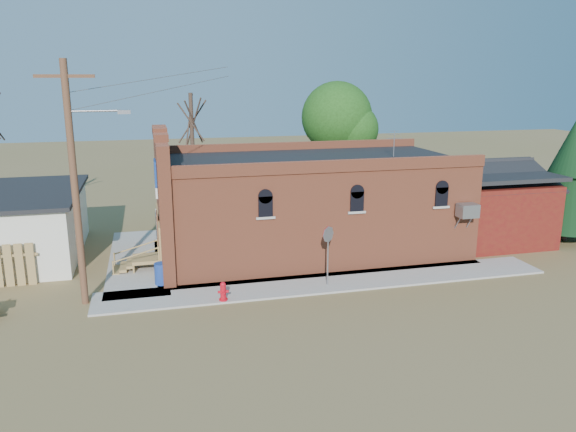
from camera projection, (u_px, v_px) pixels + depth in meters
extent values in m
plane|color=olive|center=(301.00, 295.00, 22.18)|extent=(120.00, 120.00, 0.00)
cube|color=#9E9991|center=(330.00, 283.00, 23.37)|extent=(19.00, 2.20, 0.08)
cube|color=#9E9991|center=(138.00, 260.00, 26.32)|extent=(2.60, 10.00, 0.08)
cube|color=#AF5335|center=(311.00, 206.00, 27.29)|extent=(14.00, 7.00, 4.50)
cube|color=black|center=(311.00, 159.00, 26.73)|extent=(13.80, 6.80, 0.12)
cube|color=#AF5335|center=(163.00, 201.00, 25.47)|extent=(0.50, 7.40, 5.80)
cube|color=navy|center=(156.00, 182.00, 24.00)|extent=(0.08, 1.10, 1.56)
cube|color=gray|center=(468.00, 210.00, 24.93)|extent=(0.85, 0.65, 0.60)
cube|color=#5E1011|center=(483.00, 209.00, 29.70)|extent=(5.00, 6.00, 3.20)
cylinder|color=brown|center=(75.00, 187.00, 20.28)|extent=(0.26, 0.26, 9.00)
cube|color=brown|center=(64.00, 76.00, 19.34)|extent=(2.00, 0.12, 0.12)
cylinder|color=gray|center=(95.00, 111.00, 19.84)|extent=(1.80, 0.08, 0.08)
cube|color=gray|center=(124.00, 112.00, 20.09)|extent=(0.45, 0.22, 0.14)
cylinder|color=#4E382C|center=(193.00, 158.00, 32.80)|extent=(0.24, 0.24, 7.50)
cylinder|color=#4E382C|center=(336.00, 162.00, 35.55)|extent=(0.28, 0.28, 6.30)
sphere|color=#1E4413|center=(337.00, 117.00, 34.87)|extent=(4.40, 4.40, 4.40)
cylinder|color=#4E382C|center=(565.00, 229.00, 29.47)|extent=(0.30, 0.30, 1.20)
cone|color=black|center=(571.00, 177.00, 28.80)|extent=(3.60, 3.60, 5.50)
cone|color=black|center=(575.00, 145.00, 28.41)|extent=(2.41, 2.41, 3.00)
cylinder|color=red|center=(223.00, 299.00, 21.42)|extent=(0.33, 0.33, 0.06)
cylinder|color=red|center=(223.00, 292.00, 21.34)|extent=(0.23, 0.23, 0.56)
sphere|color=red|center=(223.00, 285.00, 21.27)|extent=(0.22, 0.22, 0.22)
cylinder|color=red|center=(224.00, 293.00, 21.21)|extent=(0.10, 0.12, 0.10)
cylinder|color=red|center=(219.00, 292.00, 21.31)|extent=(0.12, 0.10, 0.10)
cylinder|color=red|center=(227.00, 291.00, 21.38)|extent=(0.12, 0.10, 0.10)
cylinder|color=gray|center=(328.00, 258.00, 22.78)|extent=(0.07, 0.07, 2.25)
cylinder|color=gray|center=(328.00, 234.00, 22.52)|extent=(0.57, 0.41, 0.68)
cylinder|color=#A10912|center=(328.00, 234.00, 22.56)|extent=(0.57, 0.41, 0.68)
cylinder|color=navy|center=(162.00, 273.00, 23.04)|extent=(0.74, 0.74, 0.89)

